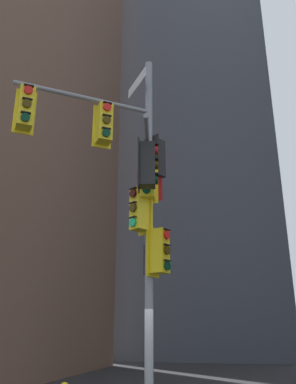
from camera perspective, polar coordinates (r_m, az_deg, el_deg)
The scene contains 2 objects.
building_mid_block at distance 43.63m, azimuth 6.28°, elevation 15.85°, with size 13.86×13.86×53.96m, color #4C5460.
signal_pole_assembly at distance 9.42m, azimuth -2.40°, elevation 1.30°, with size 3.30×2.68×8.96m.
Camera 1 is at (2.15, -8.91, 2.06)m, focal length 37.40 mm.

